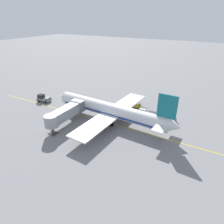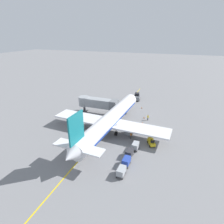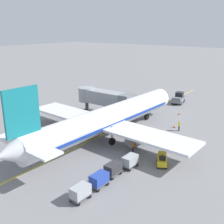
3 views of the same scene
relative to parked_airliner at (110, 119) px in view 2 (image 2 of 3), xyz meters
The scene contains 15 objects.
ground_plane 3.77m from the parked_airliner, 135.70° to the left, with size 400.00×400.00×0.00m, color slate.
gate_lead_in_line 3.77m from the parked_airliner, 135.70° to the left, with size 0.24×80.00×0.01m, color gold.
parked_airliner is the anchor object (origin of this frame).
jet_bridge 11.97m from the parked_airliner, 130.01° to the left, with size 12.81×3.50×4.98m.
pushback_tractor 26.18m from the parked_airliner, 88.62° to the left, with size 2.89×4.70×2.40m.
baggage_tug_lead 11.68m from the parked_airliner, 15.24° to the right, with size 2.21×2.77×1.62m.
baggage_cart_front 10.33m from the parked_airliner, 36.54° to the right, with size 1.36×2.92×1.58m.
baggage_cart_second_in_train 11.87m from the parked_airliner, 49.50° to the right, with size 1.36×2.92×1.58m.
baggage_cart_third_in_train 14.21m from the parked_airliner, 56.46° to the right, with size 1.36×2.92×1.58m.
baggage_cart_tail_end 16.74m from the parked_airliner, 62.28° to the right, with size 1.36×2.92×1.58m.
ground_crew_wing_walker 6.76m from the parked_airliner, 19.02° to the right, with size 0.34×0.72×1.69m.
ground_crew_loader 12.63m from the parked_airliner, 50.46° to the left, with size 0.52×0.62×1.69m.
ground_crew_marshaller 8.82m from the parked_airliner, 29.53° to the left, with size 0.72×0.33×1.69m.
safety_cone_nose_left 12.84m from the parked_airliner, 57.89° to the left, with size 0.36×0.36×0.59m.
safety_cone_nose_right 18.79m from the parked_airliner, 76.56° to the left, with size 0.36×0.36×0.59m.
Camera 2 is at (16.74, -40.88, 23.32)m, focal length 29.72 mm.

